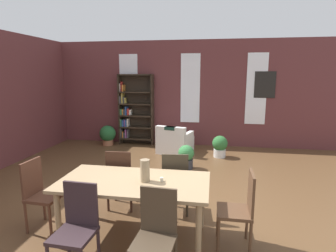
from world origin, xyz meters
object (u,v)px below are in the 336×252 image
(dining_chair_near_right, at_px, (156,233))
(dining_chair_head_right, at_px, (241,207))
(dining_chair_far_left, at_px, (121,177))
(potted_plant_corner, at_px, (220,146))
(vase_on_table, at_px, (145,171))
(potted_plant_window, at_px, (108,135))
(dining_chair_far_right, at_px, (175,181))
(dining_chair_near_left, at_px, (77,226))
(potted_plant_by_shelf, at_px, (186,156))
(dining_table, at_px, (134,187))
(armchair_white, at_px, (175,142))
(bookshelf_tall, at_px, (134,110))
(dining_chair_head_left, at_px, (40,192))

(dining_chair_near_right, xyz_separation_m, dining_chair_head_right, (0.88, 0.70, 0.00))
(dining_chair_far_left, relative_size, potted_plant_corner, 1.73)
(vase_on_table, xyz_separation_m, potted_plant_window, (-2.26, 4.40, -0.59))
(dining_chair_far_right, distance_m, potted_plant_corner, 3.10)
(dining_chair_near_left, relative_size, potted_plant_by_shelf, 1.79)
(dining_chair_near_right, height_order, dining_chair_head_right, same)
(dining_chair_far_left, distance_m, potted_plant_by_shelf, 2.19)
(dining_chair_far_right, bearing_deg, potted_plant_window, 124.38)
(dining_table, distance_m, potted_plant_corner, 3.90)
(potted_plant_corner, bearing_deg, dining_chair_near_right, -99.24)
(dining_chair_far_left, xyz_separation_m, armchair_white, (0.37, 3.24, -0.23))
(dining_table, distance_m, dining_chair_far_left, 0.83)
(vase_on_table, xyz_separation_m, potted_plant_by_shelf, (0.24, 2.72, -0.63))
(dining_chair_far_right, distance_m, bookshelf_tall, 4.37)
(dining_table, bearing_deg, dining_chair_head_right, -0.00)
(dining_chair_far_left, bearing_deg, dining_chair_head_right, -22.04)
(dining_chair_near_right, bearing_deg, dining_chair_head_left, 157.94)
(vase_on_table, distance_m, potted_plant_corner, 3.89)
(vase_on_table, distance_m, armchair_white, 3.99)
(dining_chair_near_left, distance_m, dining_chair_far_left, 1.39)
(dining_chair_head_left, height_order, dining_chair_far_right, same)
(dining_chair_near_left, height_order, armchair_white, dining_chair_near_left)
(dining_chair_near_left, height_order, dining_chair_far_right, same)
(vase_on_table, distance_m, bookshelf_tall, 4.90)
(vase_on_table, bearing_deg, dining_table, 180.00)
(dining_chair_near_left, height_order, potted_plant_by_shelf, dining_chair_near_left)
(dining_chair_far_right, relative_size, potted_plant_window, 1.64)
(dining_chair_near_left, height_order, potted_plant_window, dining_chair_near_left)
(dining_chair_near_right, distance_m, armchair_white, 4.66)
(bookshelf_tall, bearing_deg, dining_chair_far_right, -65.70)
(dining_chair_far_right, bearing_deg, armchair_white, 98.25)
(vase_on_table, xyz_separation_m, dining_chair_near_left, (-0.56, -0.70, -0.39))
(vase_on_table, height_order, potted_plant_corner, vase_on_table)
(vase_on_table, relative_size, bookshelf_tall, 0.13)
(dining_chair_head_left, relative_size, bookshelf_tall, 0.46)
(dining_table, xyz_separation_m, dining_chair_near_right, (0.43, -0.70, -0.17))
(vase_on_table, bearing_deg, dining_chair_far_right, 68.10)
(dining_chair_near_left, distance_m, armchair_white, 4.65)
(dining_chair_far_left, bearing_deg, potted_plant_corner, 62.64)
(dining_chair_head_right, bearing_deg, dining_chair_far_right, 141.58)
(dining_chair_head_left, distance_m, potted_plant_by_shelf, 3.21)
(dining_chair_head_right, bearing_deg, dining_table, 180.00)
(dining_chair_near_left, bearing_deg, bookshelf_tall, 100.01)
(dining_chair_far_left, xyz_separation_m, potted_plant_window, (-1.69, 3.71, -0.20))
(bookshelf_tall, distance_m, armchair_white, 1.67)
(dining_table, distance_m, bookshelf_tall, 4.86)
(potted_plant_window, bearing_deg, dining_chair_head_left, -79.66)
(dining_chair_far_left, relative_size, armchair_white, 0.97)
(dining_table, xyz_separation_m, dining_chair_head_right, (1.31, -0.00, -0.17))
(bookshelf_tall, relative_size, armchair_white, 2.12)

